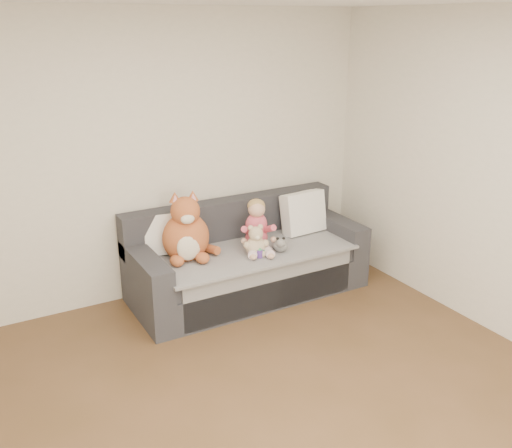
{
  "coord_description": "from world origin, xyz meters",
  "views": [
    {
      "loc": [
        -1.57,
        -2.32,
        2.48
      ],
      "look_at": [
        0.8,
        1.87,
        0.75
      ],
      "focal_mm": 40.0,
      "sensor_mm": 36.0,
      "label": 1
    }
  ],
  "objects_px": {
    "sofa": "(246,262)",
    "sippy_cup": "(260,252)",
    "toddler": "(257,228)",
    "plush_cat": "(186,233)",
    "teddy_bear": "(256,243)"
  },
  "relations": [
    {
      "from": "sofa",
      "to": "sippy_cup",
      "type": "bearing_deg",
      "value": -95.63
    },
    {
      "from": "toddler",
      "to": "plush_cat",
      "type": "bearing_deg",
      "value": -165.82
    },
    {
      "from": "sofa",
      "to": "plush_cat",
      "type": "distance_m",
      "value": 0.72
    },
    {
      "from": "toddler",
      "to": "plush_cat",
      "type": "relative_size",
      "value": 0.73
    },
    {
      "from": "plush_cat",
      "to": "teddy_bear",
      "type": "height_order",
      "value": "plush_cat"
    },
    {
      "from": "teddy_bear",
      "to": "toddler",
      "type": "bearing_deg",
      "value": 70.18
    },
    {
      "from": "sofa",
      "to": "plush_cat",
      "type": "height_order",
      "value": "plush_cat"
    },
    {
      "from": "sofa",
      "to": "sippy_cup",
      "type": "xyz_separation_m",
      "value": [
        -0.03,
        -0.31,
        0.22
      ]
    },
    {
      "from": "teddy_bear",
      "to": "plush_cat",
      "type": "bearing_deg",
      "value": 169.49
    },
    {
      "from": "sofa",
      "to": "plush_cat",
      "type": "bearing_deg",
      "value": -179.65
    },
    {
      "from": "sippy_cup",
      "to": "teddy_bear",
      "type": "bearing_deg",
      "value": 94.12
    },
    {
      "from": "toddler",
      "to": "teddy_bear",
      "type": "distance_m",
      "value": 0.21
    },
    {
      "from": "toddler",
      "to": "sippy_cup",
      "type": "distance_m",
      "value": 0.28
    },
    {
      "from": "sofa",
      "to": "teddy_bear",
      "type": "distance_m",
      "value": 0.38
    },
    {
      "from": "toddler",
      "to": "teddy_bear",
      "type": "xyz_separation_m",
      "value": [
        -0.1,
        -0.16,
        -0.08
      ]
    }
  ]
}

